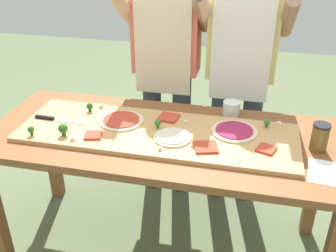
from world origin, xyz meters
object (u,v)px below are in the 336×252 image
(pizza_whole_cheese_artichoke, at_px, (173,137))
(sauce_jar, at_px, (320,137))
(flour_cup, at_px, (231,109))
(pizza_whole_beet_magenta, at_px, (234,131))
(cook_left, at_px, (166,56))
(broccoli_floret_front_left, at_px, (31,130))
(chefs_knife, at_px, (52,119))
(pizza_slice_near_right, at_px, (168,117))
(prep_table, at_px, (162,151))
(pizza_slice_center, at_px, (206,147))
(broccoli_floret_center_right, at_px, (267,123))
(cook_right, at_px, (241,61))
(recipe_note, at_px, (325,172))
(pizza_slice_far_left, at_px, (266,149))
(broccoli_floret_back_left, at_px, (63,129))
(broccoli_floret_back_mid, at_px, (158,123))
(cheese_crumble_c, at_px, (186,122))
(cheese_crumble_a, at_px, (72,139))
(broccoli_floret_back_right, at_px, (90,107))
(pizza_slice_far_right, at_px, (93,135))
(pizza_whole_tomato_red, at_px, (121,120))
(cheese_crumble_b, at_px, (101,106))
(cheese_crumble_d, at_px, (160,148))

(pizza_whole_cheese_artichoke, xyz_separation_m, sauce_jar, (0.69, 0.09, 0.04))
(flour_cup, bearing_deg, pizza_whole_beet_magenta, -81.45)
(pizza_whole_beet_magenta, height_order, cook_left, cook_left)
(pizza_whole_cheese_artichoke, relative_size, broccoli_floret_front_left, 3.77)
(flour_cup, bearing_deg, sauce_jar, -32.98)
(chefs_knife, xyz_separation_m, pizza_slice_near_right, (0.60, 0.15, -0.00))
(prep_table, bearing_deg, pizza_slice_center, -26.19)
(prep_table, xyz_separation_m, pizza_slice_center, (0.24, -0.12, 0.13))
(pizza_slice_center, height_order, broccoli_floret_center_right, broccoli_floret_center_right)
(pizza_whole_cheese_artichoke, height_order, sauce_jar, sauce_jar)
(sauce_jar, bearing_deg, cook_right, 126.50)
(pizza_slice_center, bearing_deg, recipe_note, -5.15)
(pizza_whole_cheese_artichoke, distance_m, pizza_slice_far_left, 0.45)
(sauce_jar, bearing_deg, broccoli_floret_back_left, -171.79)
(broccoli_floret_back_mid, height_order, sauce_jar, sauce_jar)
(broccoli_floret_front_left, relative_size, flour_cup, 0.53)
(cheese_crumble_c, distance_m, cook_left, 0.56)
(broccoli_floret_back_mid, distance_m, cheese_crumble_c, 0.16)
(chefs_knife, xyz_separation_m, cook_right, (0.95, 0.60, 0.19))
(cheese_crumble_c, bearing_deg, flour_cup, 43.25)
(pizza_slice_near_right, relative_size, cheese_crumble_c, 5.34)
(prep_table, bearing_deg, cook_right, 59.65)
(cheese_crumble_a, bearing_deg, broccoli_floret_center_right, 20.57)
(broccoli_floret_back_mid, relative_size, broccoli_floret_center_right, 1.05)
(broccoli_floret_back_right, xyz_separation_m, cook_right, (0.79, 0.46, 0.17))
(pizza_slice_far_right, height_order, broccoli_floret_back_right, broccoli_floret_back_right)
(pizza_slice_far_left, xyz_separation_m, broccoli_floret_back_right, (-0.96, 0.20, 0.02))
(pizza_whole_tomato_red, relative_size, broccoli_floret_front_left, 4.68)
(chefs_knife, bearing_deg, pizza_whole_beet_magenta, 4.75)
(pizza_slice_center, xyz_separation_m, cheese_crumble_b, (-0.64, 0.30, 0.00))
(chefs_knife, bearing_deg, cheese_crumble_b, 44.85)
(cheese_crumble_a, height_order, cheese_crumble_b, cheese_crumble_b)
(cheese_crumble_b, bearing_deg, cheese_crumble_d, -40.19)
(pizza_slice_near_right, height_order, broccoli_floret_back_left, broccoli_floret_back_left)
(pizza_whole_cheese_artichoke, bearing_deg, cheese_crumble_c, 77.52)
(pizza_whole_beet_magenta, xyz_separation_m, broccoli_floret_back_mid, (-0.39, -0.04, 0.02))
(broccoli_floret_front_left, bearing_deg, cheese_crumble_a, -0.49)
(pizza_slice_near_right, relative_size, cheese_crumble_d, 6.40)
(pizza_slice_near_right, bearing_deg, pizza_slice_center, -46.46)
(pizza_whole_beet_magenta, relative_size, broccoli_floret_back_mid, 4.84)
(broccoli_floret_back_left, distance_m, flour_cup, 0.91)
(pizza_whole_tomato_red, xyz_separation_m, broccoli_floret_back_left, (-0.23, -0.20, 0.03))
(cheese_crumble_d, bearing_deg, pizza_slice_far_right, 171.91)
(cook_left, bearing_deg, broccoli_floret_back_left, -115.58)
(pizza_slice_center, relative_size, broccoli_floret_back_right, 2.16)
(broccoli_floret_back_right, bearing_deg, pizza_slice_far_left, -11.62)
(pizza_slice_far_right, bearing_deg, pizza_whole_cheese_artichoke, 9.63)
(broccoli_floret_back_mid, bearing_deg, chefs_knife, -176.26)
(pizza_slice_far_right, distance_m, cook_right, 0.99)
(broccoli_floret_back_right, distance_m, recipe_note, 1.25)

